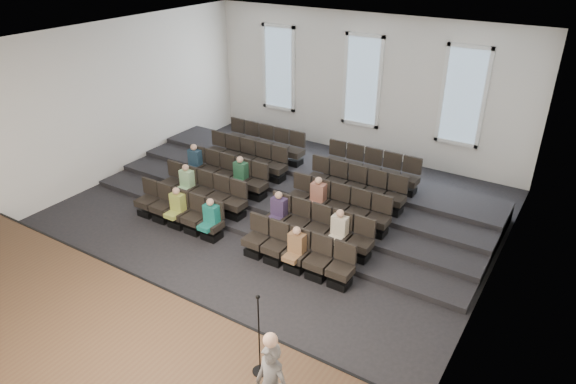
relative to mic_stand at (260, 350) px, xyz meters
The scene contains 12 objects.
ground 5.41m from the mic_stand, 129.11° to the left, with size 14.00×14.00×0.00m, color black.
ceiling 6.66m from the mic_stand, 129.11° to the left, with size 12.00×14.00×0.02m, color white.
wall_back 11.74m from the mic_stand, 106.76° to the left, with size 12.00×0.04×5.00m, color silver.
wall_left 10.35m from the mic_stand, 156.24° to the left, with size 0.04×14.00×5.00m, color silver.
wall_right 5.14m from the mic_stand, 57.17° to the left, with size 0.04×14.00×5.00m, color silver.
stage 3.57m from the mic_stand, 163.85° to the right, with size 11.80×3.60×0.50m, color #442F1D.
stage_lip 3.53m from the mic_stand, 166.62° to the left, with size 11.80×0.06×0.52m, color black.
risers 8.07m from the mic_stand, 114.70° to the left, with size 11.80×4.80×0.60m.
seating_rows 6.60m from the mic_stand, 120.63° to the left, with size 6.80×4.70×1.67m.
windows 11.70m from the mic_stand, 106.85° to the left, with size 8.44×0.10×3.24m.
audience 5.89m from the mic_stand, 128.96° to the left, with size 6.05×2.64×1.10m.
mic_stand is the anchor object (origin of this frame).
Camera 1 is at (7.29, -9.42, 7.41)m, focal length 32.00 mm.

